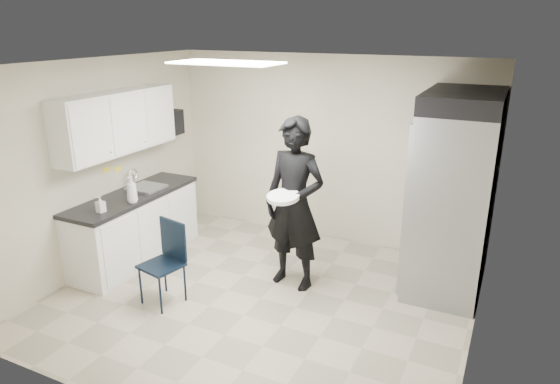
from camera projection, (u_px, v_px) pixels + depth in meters
The scene contains 21 objects.
floor at pixel (261, 298), 5.69m from camera, with size 4.50×4.50×0.00m, color tan.
ceiling at pixel (257, 64), 4.86m from camera, with size 4.50×4.50×0.00m, color silver.
back_wall at pixel (326, 150), 6.98m from camera, with size 4.50×4.50×0.00m, color beige.
left_wall at pixel (99, 166), 6.20m from camera, with size 4.00×4.00×0.00m, color beige.
right_wall at pixel (486, 226), 4.35m from camera, with size 4.00×4.00×0.00m, color beige.
ceiling_panel at pixel (226, 63), 5.45m from camera, with size 1.20×0.60×0.02m, color white.
lower_counter at pixel (136, 229), 6.53m from camera, with size 0.60×1.90×0.86m, color silver.
countertop at pixel (132, 196), 6.38m from camera, with size 0.64×1.95×0.05m, color black.
sink at pixel (147, 191), 6.59m from camera, with size 0.42×0.40×0.14m, color gray.
faucet at pixel (134, 179), 6.62m from camera, with size 0.02×0.02×0.24m, color silver.
upper_cabinets at pixel (117, 122), 6.13m from camera, with size 0.35×1.80×0.75m, color silver.
towel_dispenser at pixel (172, 122), 7.20m from camera, with size 0.22×0.30×0.35m, color black.
notice_sticker_left at pixel (106, 170), 6.31m from camera, with size 0.00×0.12×0.07m, color yellow.
notice_sticker_right at pixel (118, 169), 6.49m from camera, with size 0.00×0.12×0.07m, color yellow.
commercial_fridge at pixel (453, 201), 5.69m from camera, with size 0.80×1.35×2.10m, color gray.
fridge_compressor at pixel (465, 100), 5.32m from camera, with size 0.80×1.35×0.20m, color black.
folding_chair at pixel (161, 266), 5.48m from camera, with size 0.40×0.40×0.91m, color black.
man_tuxedo at pixel (294, 205), 5.71m from camera, with size 0.74×0.49×2.02m, color black.
bucket_lid at pixel (283, 197), 5.46m from camera, with size 0.36×0.36×0.05m, color white.
soap_bottle_a at pixel (132, 189), 6.02m from camera, with size 0.13×0.13×0.33m, color white.
soap_bottle_b at pixel (100, 204), 5.73m from camera, with size 0.08×0.09×0.19m, color #AFB0BC.
Camera 1 is at (2.37, -4.41, 2.98)m, focal length 32.00 mm.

